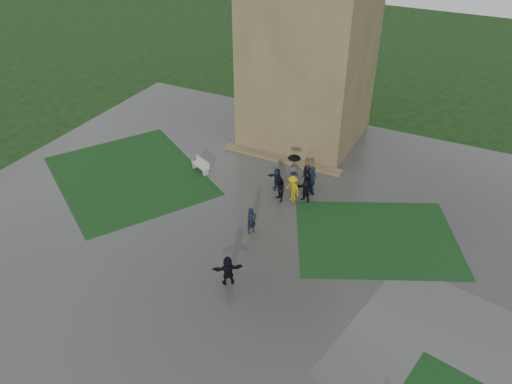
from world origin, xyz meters
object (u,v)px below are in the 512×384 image
at_px(pedestrian_mid, 251,221).
at_px(pedestrian_near, 228,270).
at_px(bench, 201,165).
at_px(tower, 311,18).

xyz_separation_m(pedestrian_mid, pedestrian_near, (0.84, -4.24, 0.00)).
xyz_separation_m(bench, pedestrian_mid, (6.23, -4.53, 0.36)).
bearing_deg(tower, bench, -117.86).
relative_size(pedestrian_mid, pedestrian_near, 1.00).
distance_m(bench, pedestrian_near, 11.27).
relative_size(bench, pedestrian_mid, 0.99).
xyz_separation_m(bench, pedestrian_near, (7.07, -8.77, 0.36)).
bearing_deg(bench, pedestrian_near, -26.34).
distance_m(bench, pedestrian_mid, 7.71).
bearing_deg(tower, pedestrian_mid, -81.70).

